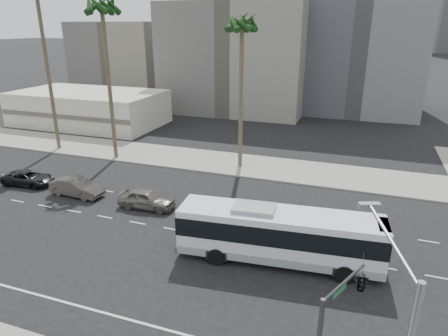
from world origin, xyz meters
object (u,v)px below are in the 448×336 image
at_px(city_bus, 279,234).
at_px(palm_mid, 102,11).
at_px(car_a, 147,199).
at_px(car_c, 28,178).
at_px(palm_near, 242,27).
at_px(traffic_signal, 357,287).
at_px(car_b, 77,187).

height_order(city_bus, palm_mid, palm_mid).
bearing_deg(car_a, city_bus, -111.27).
relative_size(car_c, palm_near, 0.31).
relative_size(car_a, palm_mid, 0.27).
relative_size(traffic_signal, palm_near, 0.36).
bearing_deg(palm_mid, car_c, -108.77).
bearing_deg(car_b, palm_near, -40.78).
relative_size(city_bus, car_a, 2.73).
bearing_deg(city_bus, palm_near, 109.73).
relative_size(car_b, car_c, 1.01).
height_order(palm_near, palm_mid, palm_mid).
height_order(city_bus, traffic_signal, traffic_signal).
distance_m(traffic_signal, palm_near, 28.97).
xyz_separation_m(city_bus, traffic_signal, (4.73, -8.05, 2.82)).
xyz_separation_m(city_bus, car_c, (-25.34, 4.75, -1.27)).
bearing_deg(car_a, palm_near, -22.03).
bearing_deg(traffic_signal, city_bus, 144.94).
bearing_deg(car_b, traffic_signal, -114.24).
bearing_deg(palm_mid, palm_near, 7.57).
height_order(car_a, palm_mid, palm_mid).
xyz_separation_m(car_a, car_b, (-7.21, 0.14, 0.00)).
height_order(car_b, palm_near, palm_near).
distance_m(city_bus, palm_near, 21.85).
xyz_separation_m(car_c, palm_mid, (3.29, 9.68, 15.13)).
xyz_separation_m(car_c, palm_near, (17.63, 11.58, 13.57)).
distance_m(city_bus, car_a, 12.78).
bearing_deg(car_c, city_bus, -106.19).
relative_size(car_a, car_b, 0.97).
distance_m(car_b, traffic_signal, 27.24).
distance_m(car_a, palm_mid, 20.78).
bearing_deg(traffic_signal, palm_near, 141.53).
relative_size(car_b, palm_mid, 0.28).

